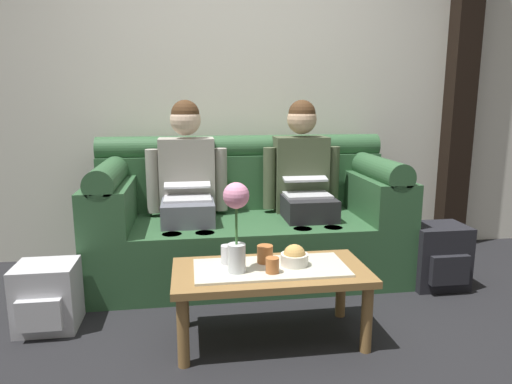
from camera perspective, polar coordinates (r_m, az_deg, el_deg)
The scene contains 14 objects.
ground_plane at distance 2.34m, azimuth 2.73°, elevation -20.08°, with size 14.00×14.00×0.00m, color black.
back_wall_patterned at distance 3.69m, azimuth -2.30°, elevation 14.89°, with size 6.00×0.12×2.90m, color silver.
timber_pillar at distance 4.17m, azimuth 24.01°, elevation 13.54°, with size 0.20×0.20×2.90m, color black.
couch at distance 3.26m, azimuth -1.15°, elevation -3.71°, with size 2.09×0.88×0.96m.
person_left at distance 3.17m, azimuth -8.50°, elevation 1.01°, with size 0.56×0.67×1.22m.
person_right at distance 3.27m, azimuth 5.95°, elevation 1.39°, with size 0.56×0.67×1.22m.
coffee_table at distance 2.38m, azimuth 1.81°, elevation -10.58°, with size 0.99×0.49×0.39m.
flower_vase at distance 2.21m, azimuth -2.45°, elevation -3.21°, with size 0.13×0.13×0.45m.
snack_bowl at distance 2.37m, azimuth 4.78°, elevation -8.04°, with size 0.14×0.14×0.12m.
cup_near_left at distance 2.27m, azimuth 2.04°, elevation -9.04°, with size 0.07×0.07×0.08m, color #B26633.
cup_near_right at distance 2.40m, azimuth 1.12°, elevation -7.68°, with size 0.08×0.08×0.09m, color #B26633.
cup_far_center at distance 2.39m, azimuth -3.61°, elevation -7.72°, with size 0.06×0.06×0.10m, color silver.
backpack_left at distance 2.78m, azimuth -24.42°, elevation -11.75°, with size 0.31×0.32×0.36m.
backpack_right at distance 3.30m, azimuth 21.52°, elevation -7.40°, with size 0.36×0.32×0.42m.
Camera 1 is at (-0.39, -1.96, 1.22)m, focal length 32.33 mm.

